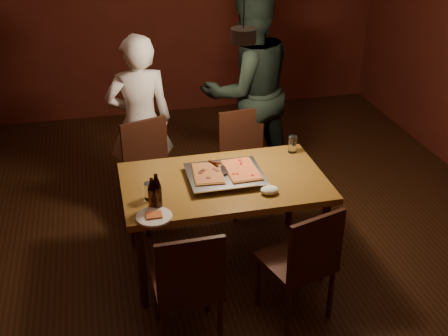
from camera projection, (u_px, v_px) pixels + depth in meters
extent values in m
plane|color=#351C0E|center=(240.00, 241.00, 4.74)|extent=(6.00, 6.00, 0.00)
cube|color=olive|center=(224.00, 183.00, 4.15)|extent=(1.50, 0.90, 0.05)
cylinder|color=#38190F|center=(142.00, 267.00, 3.87)|extent=(0.06, 0.06, 0.70)
cylinder|color=#38190F|center=(324.00, 241.00, 4.14)|extent=(0.06, 0.06, 0.70)
cylinder|color=#38190F|center=(132.00, 211.00, 4.51)|extent=(0.06, 0.06, 0.70)
cylinder|color=#38190F|center=(290.00, 191.00, 4.78)|extent=(0.06, 0.06, 0.70)
cube|color=#38190F|center=(155.00, 178.00, 4.82)|extent=(0.53, 0.53, 0.04)
cube|color=#38190F|center=(145.00, 144.00, 4.85)|extent=(0.41, 0.16, 0.45)
cube|color=#38190F|center=(248.00, 166.00, 5.00)|extent=(0.46, 0.46, 0.04)
cube|color=#38190F|center=(241.00, 133.00, 5.05)|extent=(0.42, 0.07, 0.45)
cube|color=#38190F|center=(186.00, 283.00, 3.60)|extent=(0.43, 0.43, 0.04)
cube|color=#38190F|center=(191.00, 272.00, 3.33)|extent=(0.42, 0.04, 0.45)
cube|color=#38190F|center=(296.00, 262.00, 3.80)|extent=(0.52, 0.52, 0.04)
cube|color=#38190F|center=(316.00, 247.00, 3.54)|extent=(0.41, 0.15, 0.45)
cube|color=silver|center=(225.00, 176.00, 4.14)|extent=(0.56, 0.47, 0.05)
cube|color=maroon|center=(208.00, 173.00, 4.11)|extent=(0.24, 0.35, 0.02)
cube|color=gold|center=(241.00, 170.00, 4.16)|extent=(0.24, 0.37, 0.02)
cylinder|color=black|center=(153.00, 198.00, 3.77)|extent=(0.06, 0.06, 0.14)
cone|color=black|center=(152.00, 184.00, 3.72)|extent=(0.06, 0.06, 0.08)
cylinder|color=black|center=(157.00, 197.00, 3.76)|extent=(0.07, 0.07, 0.16)
cone|color=black|center=(156.00, 181.00, 3.70)|extent=(0.07, 0.07, 0.09)
cylinder|color=silver|center=(150.00, 191.00, 3.88)|extent=(0.08, 0.08, 0.12)
cylinder|color=silver|center=(293.00, 144.00, 4.51)|extent=(0.07, 0.07, 0.14)
cylinder|color=white|center=(154.00, 217.00, 3.69)|extent=(0.24, 0.24, 0.02)
cube|color=gold|center=(154.00, 215.00, 3.68)|extent=(0.11, 0.09, 0.01)
ellipsoid|color=white|center=(270.00, 190.00, 3.95)|extent=(0.13, 0.10, 0.05)
imported|color=silver|center=(140.00, 122.00, 4.96)|extent=(0.60, 0.42, 1.59)
imported|color=black|center=(248.00, 91.00, 5.20)|extent=(1.07, 0.92, 1.91)
cylinder|color=black|center=(243.00, 36.00, 3.91)|extent=(0.18, 0.18, 0.10)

